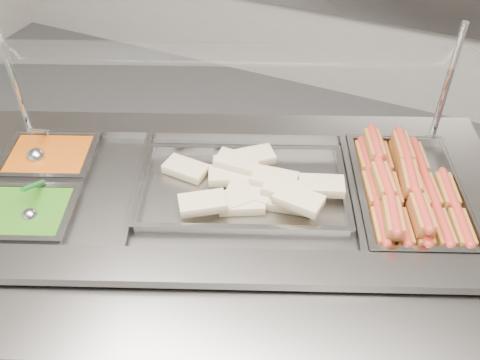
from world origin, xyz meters
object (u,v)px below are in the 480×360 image
at_px(ladle, 36,155).
at_px(sneeze_guard, 226,56).
at_px(steam_counter, 227,269).
at_px(pan_hotdogs, 408,197).
at_px(serving_spoon, 31,211).
at_px(pan_wraps, 243,191).

bearing_deg(ladle, sneeze_guard, 29.83).
bearing_deg(steam_counter, pan_hotdogs, 22.51).
xyz_separation_m(pan_hotdogs, serving_spoon, (-1.07, -0.61, 0.05)).
height_order(sneeze_guard, pan_wraps, sneeze_guard).
bearing_deg(serving_spoon, pan_hotdogs, 29.40).
bearing_deg(sneeze_guard, pan_wraps, -52.15).
xyz_separation_m(ladle, serving_spoon, (0.17, -0.23, 0.00)).
distance_m(steam_counter, sneeze_guard, 0.83).
bearing_deg(pan_hotdogs, serving_spoon, -150.60).
bearing_deg(sneeze_guard, serving_spoon, -126.57).
xyz_separation_m(pan_hotdogs, ladle, (-1.24, -0.38, 0.05)).
bearing_deg(serving_spoon, pan_wraps, 35.02).
height_order(pan_hotdogs, pan_wraps, same).
bearing_deg(pan_hotdogs, pan_wraps, -157.49).
height_order(steam_counter, sneeze_guard, sneeze_guard).
bearing_deg(pan_hotdogs, steam_counter, -157.49).
relative_size(ladle, serving_spoon, 1.06).
bearing_deg(pan_hotdogs, ladle, -163.19).
xyz_separation_m(sneeze_guard, ladle, (-0.59, -0.34, -0.35)).
relative_size(steam_counter, serving_spoon, 12.02).
bearing_deg(sneeze_guard, pan_hotdogs, 3.23).
xyz_separation_m(steam_counter, serving_spoon, (-0.50, -0.37, 0.45)).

